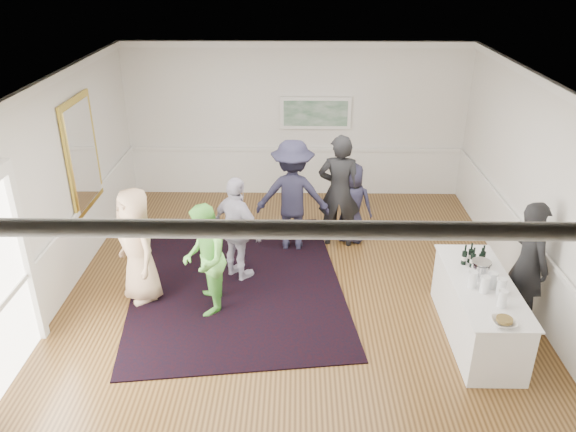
{
  "coord_description": "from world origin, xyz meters",
  "views": [
    {
      "loc": [
        0.03,
        -7.27,
        4.81
      ],
      "look_at": [
        -0.1,
        0.2,
        1.24
      ],
      "focal_mm": 35.0,
      "sensor_mm": 36.0,
      "label": 1
    }
  ],
  "objects_px": {
    "guest_tan": "(138,245)",
    "guest_dark_a": "(293,196)",
    "guest_dark_b": "(339,191)",
    "guest_navy": "(352,204)",
    "guest_lilac": "(237,230)",
    "guest_green": "(204,260)",
    "bartender": "(528,264)",
    "nut_bowl": "(504,321)",
    "serving_table": "(478,310)",
    "ice_bucket": "(480,270)"
  },
  "relations": [
    {
      "from": "guest_tan",
      "to": "guest_dark_a",
      "type": "distance_m",
      "value": 2.79
    },
    {
      "from": "guest_dark_b",
      "to": "guest_navy",
      "type": "bearing_deg",
      "value": -149.45
    },
    {
      "from": "guest_tan",
      "to": "guest_dark_b",
      "type": "xyz_separation_m",
      "value": [
        3.06,
        1.79,
        0.12
      ]
    },
    {
      "from": "guest_lilac",
      "to": "guest_navy",
      "type": "height_order",
      "value": "guest_lilac"
    },
    {
      "from": "guest_tan",
      "to": "guest_green",
      "type": "relative_size",
      "value": 1.07
    },
    {
      "from": "guest_dark_b",
      "to": "guest_green",
      "type": "bearing_deg",
      "value": 52.13
    },
    {
      "from": "guest_tan",
      "to": "guest_dark_b",
      "type": "relative_size",
      "value": 0.88
    },
    {
      "from": "guest_navy",
      "to": "guest_tan",
      "type": "bearing_deg",
      "value": 48.61
    },
    {
      "from": "bartender",
      "to": "nut_bowl",
      "type": "relative_size",
      "value": 6.48
    },
    {
      "from": "serving_table",
      "to": "bartender",
      "type": "relative_size",
      "value": 1.14
    },
    {
      "from": "guest_green",
      "to": "ice_bucket",
      "type": "xyz_separation_m",
      "value": [
        3.74,
        -0.44,
        0.14
      ]
    },
    {
      "from": "guest_lilac",
      "to": "guest_dark_a",
      "type": "height_order",
      "value": "guest_dark_a"
    },
    {
      "from": "guest_tan",
      "to": "bartender",
      "type": "bearing_deg",
      "value": 45.87
    },
    {
      "from": "guest_lilac",
      "to": "nut_bowl",
      "type": "height_order",
      "value": "guest_lilac"
    },
    {
      "from": "guest_green",
      "to": "ice_bucket",
      "type": "height_order",
      "value": "guest_green"
    },
    {
      "from": "guest_green",
      "to": "guest_lilac",
      "type": "xyz_separation_m",
      "value": [
        0.38,
        0.9,
        0.03
      ]
    },
    {
      "from": "guest_tan",
      "to": "guest_lilac",
      "type": "xyz_separation_m",
      "value": [
        1.4,
        0.6,
        -0.03
      ]
    },
    {
      "from": "guest_green",
      "to": "ice_bucket",
      "type": "relative_size",
      "value": 6.39
    },
    {
      "from": "serving_table",
      "to": "guest_green",
      "type": "relative_size",
      "value": 1.27
    },
    {
      "from": "guest_dark_a",
      "to": "nut_bowl",
      "type": "height_order",
      "value": "guest_dark_a"
    },
    {
      "from": "bartender",
      "to": "guest_tan",
      "type": "relative_size",
      "value": 1.04
    },
    {
      "from": "serving_table",
      "to": "guest_lilac",
      "type": "relative_size",
      "value": 1.23
    },
    {
      "from": "guest_dark_a",
      "to": "ice_bucket",
      "type": "distance_m",
      "value": 3.47
    },
    {
      "from": "guest_green",
      "to": "guest_dark_a",
      "type": "distance_m",
      "value": 2.31
    },
    {
      "from": "nut_bowl",
      "to": "guest_dark_a",
      "type": "bearing_deg",
      "value": 126.19
    },
    {
      "from": "guest_tan",
      "to": "nut_bowl",
      "type": "xyz_separation_m",
      "value": [
        4.75,
        -1.77,
        0.0
      ]
    },
    {
      "from": "guest_dark_a",
      "to": "guest_lilac",
      "type": "bearing_deg",
      "value": 53.46
    },
    {
      "from": "guest_green",
      "to": "nut_bowl",
      "type": "distance_m",
      "value": 4.01
    },
    {
      "from": "bartender",
      "to": "guest_lilac",
      "type": "height_order",
      "value": "bartender"
    },
    {
      "from": "serving_table",
      "to": "nut_bowl",
      "type": "bearing_deg",
      "value": -91.24
    },
    {
      "from": "guest_dark_a",
      "to": "nut_bowl",
      "type": "bearing_deg",
      "value": 128.72
    },
    {
      "from": "guest_dark_a",
      "to": "ice_bucket",
      "type": "relative_size",
      "value": 7.58
    },
    {
      "from": "bartender",
      "to": "guest_dark_b",
      "type": "xyz_separation_m",
      "value": [
        -2.43,
        2.28,
        0.09
      ]
    },
    {
      "from": "serving_table",
      "to": "guest_tan",
      "type": "bearing_deg",
      "value": 169.51
    },
    {
      "from": "ice_bucket",
      "to": "nut_bowl",
      "type": "distance_m",
      "value": 1.02
    },
    {
      "from": "serving_table",
      "to": "guest_tan",
      "type": "distance_m",
      "value": 4.87
    },
    {
      "from": "guest_tan",
      "to": "guest_navy",
      "type": "distance_m",
      "value": 3.81
    },
    {
      "from": "guest_lilac",
      "to": "ice_bucket",
      "type": "distance_m",
      "value": 3.62
    },
    {
      "from": "guest_tan",
      "to": "ice_bucket",
      "type": "distance_m",
      "value": 4.82
    },
    {
      "from": "guest_lilac",
      "to": "guest_dark_a",
      "type": "distance_m",
      "value": 1.36
    },
    {
      "from": "guest_dark_a",
      "to": "guest_navy",
      "type": "xyz_separation_m",
      "value": [
        1.05,
        0.25,
        -0.26
      ]
    },
    {
      "from": "guest_dark_a",
      "to": "guest_dark_b",
      "type": "distance_m",
      "value": 0.82
    },
    {
      "from": "guest_green",
      "to": "guest_tan",
      "type": "bearing_deg",
      "value": -112.98
    },
    {
      "from": "bartender",
      "to": "guest_dark_b",
      "type": "bearing_deg",
      "value": 27.19
    },
    {
      "from": "guest_dark_b",
      "to": "guest_dark_a",
      "type": "bearing_deg",
      "value": 16.21
    },
    {
      "from": "bartender",
      "to": "guest_dark_a",
      "type": "xyz_separation_m",
      "value": [
        -3.24,
        2.14,
        0.06
      ]
    },
    {
      "from": "guest_navy",
      "to": "ice_bucket",
      "type": "xyz_separation_m",
      "value": [
        1.46,
        -2.64,
        0.24
      ]
    },
    {
      "from": "serving_table",
      "to": "ice_bucket",
      "type": "xyz_separation_m",
      "value": [
        -0.01,
        0.14,
        0.54
      ]
    },
    {
      "from": "guest_lilac",
      "to": "nut_bowl",
      "type": "bearing_deg",
      "value": -173.54
    },
    {
      "from": "guest_lilac",
      "to": "guest_navy",
      "type": "bearing_deg",
      "value": -104.0
    }
  ]
}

